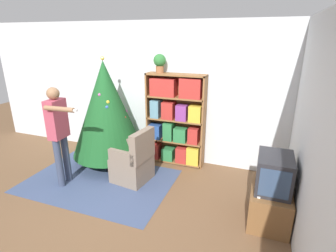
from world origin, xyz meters
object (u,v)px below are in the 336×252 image
(christmas_tree, at_px, (106,109))
(potted_plant, at_px, (160,62))
(armchair, at_px, (134,163))
(television, at_px, (274,173))
(standing_person, at_px, (59,129))
(bookshelf, at_px, (176,120))

(christmas_tree, xyz_separation_m, potted_plant, (0.86, 0.46, 0.82))
(armchair, height_order, potted_plant, potted_plant)
(television, height_order, standing_person, standing_person)
(television, bearing_deg, potted_plant, 149.57)
(potted_plant, bearing_deg, bookshelf, -1.09)
(bookshelf, bearing_deg, television, -34.70)
(television, distance_m, potted_plant, 2.62)
(bookshelf, relative_size, standing_person, 1.06)
(armchair, bearing_deg, bookshelf, 161.16)
(armchair, distance_m, standing_person, 1.30)
(standing_person, distance_m, potted_plant, 2.02)
(bookshelf, xyz_separation_m, potted_plant, (-0.31, 0.01, 1.04))
(armchair, relative_size, standing_person, 0.57)
(armchair, distance_m, potted_plant, 1.81)
(standing_person, height_order, potted_plant, potted_plant)
(christmas_tree, bearing_deg, potted_plant, 28.24)
(armchair, xyz_separation_m, standing_person, (-1.03, -0.48, 0.63))
(christmas_tree, height_order, standing_person, christmas_tree)
(christmas_tree, bearing_deg, television, -14.03)
(bookshelf, height_order, armchair, bookshelf)
(bookshelf, relative_size, christmas_tree, 0.85)
(bookshelf, xyz_separation_m, christmas_tree, (-1.18, -0.46, 0.22))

